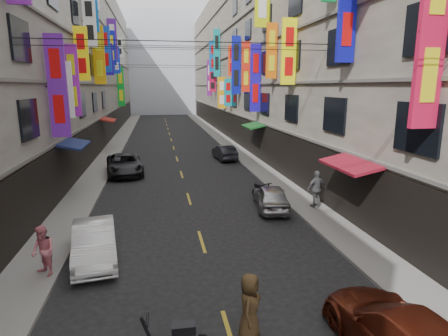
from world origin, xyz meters
name	(u,v)px	position (x,y,z in m)	size (l,w,h in m)	color
sidewalk_left	(113,149)	(-6.00, 42.00, 0.06)	(2.00, 90.00, 0.12)	slate
sidewalk_right	(231,146)	(6.00, 42.00, 0.06)	(2.00, 90.00, 0.12)	slate
building_row_left	(39,49)	(-11.99, 42.00, 9.49)	(10.14, 90.00, 19.00)	#9B968D
building_row_right	(289,53)	(11.99, 42.00, 9.49)	(10.14, 90.00, 19.00)	#ACA390
haze_block	(162,64)	(0.00, 92.00, 11.00)	(18.00, 8.00, 22.00)	silver
shop_signage	(174,48)	(-0.03, 34.87, 9.14)	(14.00, 55.00, 11.65)	blue
street_awnings	(164,141)	(-1.26, 26.00, 3.00)	(13.99, 35.20, 0.41)	#16521D
overhead_cables	(178,46)	(0.00, 30.00, 8.80)	(14.00, 38.04, 1.24)	black
lane_markings	(175,153)	(0.00, 39.00, 0.00)	(0.12, 80.20, 0.01)	gold
scooter_far_right	(261,192)	(3.94, 23.07, 0.44)	(0.75, 1.75, 1.14)	black
car_left_mid	(94,242)	(-4.00, 17.08, 0.68)	(1.44, 4.13, 1.36)	white
car_left_far	(124,164)	(-4.00, 30.79, 0.72)	(2.40, 5.20, 1.45)	black
car_right_mid	(271,197)	(4.00, 21.50, 0.64)	(1.52, 3.78, 1.29)	#ACACB1
car_right_far	(224,152)	(4.00, 34.87, 0.63)	(1.34, 3.84, 1.27)	#27282F
pedestrian_lfar	(43,251)	(-5.40, 15.95, 0.96)	(0.81, 0.56, 1.68)	pink
pedestrian_rfar	(317,189)	(6.25, 21.03, 1.07)	(1.12, 0.64, 1.91)	#565759
pedestrian_crossing	(250,307)	(0.45, 11.85, 0.87)	(0.85, 0.58, 1.73)	#49341D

